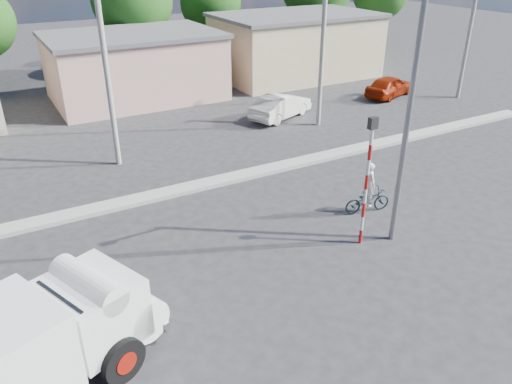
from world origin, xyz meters
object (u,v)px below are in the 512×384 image
car_cream (281,106)px  traffic_pole (368,172)px  streetlight (407,95)px  bicycle (367,200)px  cyclist (368,191)px  car_red (390,86)px  truck (25,351)px

car_cream → traffic_pole: 13.50m
car_cream → streetlight: (-3.71, -12.83, 4.27)m
car_cream → bicycle: bearing=142.0°
bicycle → streetlight: (-0.66, -1.86, 4.50)m
cyclist → car_red: 16.07m
car_red → streetlight: (-12.11, -13.13, 4.29)m
traffic_pole → streetlight: size_ratio=0.48×
traffic_pole → car_cream: bearing=69.6°
traffic_pole → cyclist: bearing=44.3°
car_cream → truck: bearing=110.7°
streetlight → car_red: bearing=47.3°
cyclist → traffic_pole: (-1.60, -1.56, 1.76)m
cyclist → streetlight: size_ratio=0.19×
cyclist → car_cream: size_ratio=0.40×
truck → cyclist: size_ratio=3.82×
truck → car_red: size_ratio=1.61×
streetlight → car_cream: bearing=73.9°
bicycle → car_cream: (3.05, 10.97, 0.22)m
car_cream → streetlight: streetlight is taller
truck → car_red: truck is taller
car_cream → traffic_pole: size_ratio=0.96×
truck → bicycle: bearing=-7.9°
car_cream → streetlight: bearing=141.5°
truck → car_cream: size_ratio=1.52×
truck → cyclist: truck is taller
traffic_pole → streetlight: streetlight is taller
cyclist → streetlight: bearing=171.6°
truck → bicycle: truck is taller
truck → car_red: (23.36, 14.29, -0.70)m
bicycle → car_cream: bearing=-4.3°
truck → bicycle: size_ratio=3.59×
truck → cyclist: bearing=-7.9°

